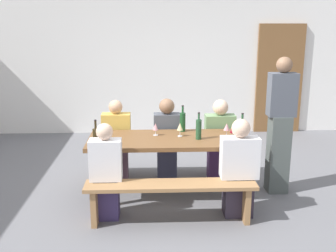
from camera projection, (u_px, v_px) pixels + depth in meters
name	position (u px, v px, depth m)	size (l,w,h in m)	color
ground_plane	(168.00, 195.00, 5.07)	(24.00, 24.00, 0.00)	slate
back_wall	(161.00, 50.00, 7.71)	(14.00, 0.20, 3.20)	white
wooden_door	(279.00, 79.00, 7.81)	(0.90, 0.06, 2.10)	brown
tasting_table	(168.00, 144.00, 4.90)	(1.93, 0.81, 0.75)	brown
bench_near	(171.00, 192.00, 4.30)	(1.83, 0.30, 0.45)	#9E7247
bench_far	(166.00, 151.00, 5.66)	(1.83, 0.30, 0.45)	#9E7247
wine_bottle_0	(183.00, 121.00, 5.15)	(0.07, 0.07, 0.34)	#194723
wine_bottle_1	(96.00, 137.00, 4.50)	(0.07, 0.07, 0.32)	#332814
wine_bottle_2	(199.00, 129.00, 4.80)	(0.07, 0.07, 0.33)	#234C2D
wine_bottle_3	(242.00, 130.00, 4.73)	(0.07, 0.07, 0.34)	#234C2D
wine_glass_0	(227.00, 127.00, 4.90)	(0.08, 0.08, 0.17)	silver
wine_glass_1	(155.00, 127.00, 4.97)	(0.07, 0.07, 0.15)	silver
wine_glass_2	(180.00, 127.00, 4.92)	(0.07, 0.07, 0.17)	silver
wine_glass_3	(233.00, 130.00, 4.78)	(0.07, 0.07, 0.17)	silver
seated_guest_near_0	(106.00, 174.00, 4.37)	(0.35, 0.24, 1.08)	#3B2E5B
seated_guest_near_1	(239.00, 171.00, 4.43)	(0.41, 0.24, 1.11)	#332B3A
seated_guest_far_0	(117.00, 143.00, 5.45)	(0.38, 0.24, 1.12)	#452F3A
seated_guest_far_1	(167.00, 141.00, 5.47)	(0.35, 0.24, 1.13)	#3C3E58
seated_guest_far_2	(219.00, 142.00, 5.50)	(0.40, 0.24, 1.11)	#4E2D5D
standing_host	(280.00, 128.00, 4.99)	(0.33, 0.24, 1.72)	#4D5552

